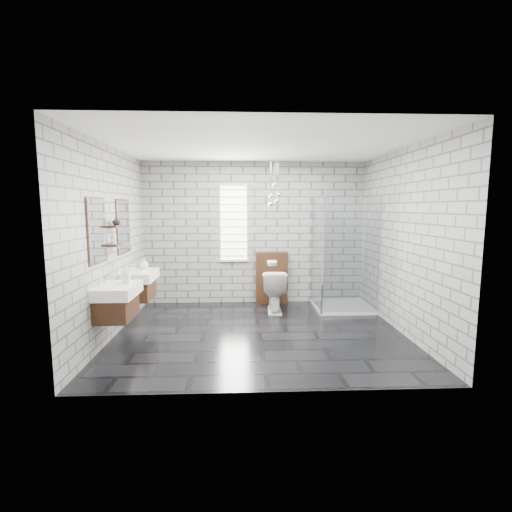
{
  "coord_description": "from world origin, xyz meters",
  "views": [
    {
      "loc": [
        -0.28,
        -5.3,
        1.84
      ],
      "look_at": [
        -0.03,
        0.35,
        1.1
      ],
      "focal_mm": 26.0,
      "sensor_mm": 36.0,
      "label": 1
    }
  ],
  "objects": [
    {
      "name": "vanity_right",
      "position": [
        -1.91,
        0.53,
        0.76
      ],
      "size": [
        0.47,
        0.7,
        1.57
      ],
      "color": "#3B2112",
      "rests_on": "wall_left"
    },
    {
      "name": "soap_bottle_b",
      "position": [
        -1.85,
        0.72,
        0.94
      ],
      "size": [
        0.18,
        0.18,
        0.18
      ],
      "primitive_type": "imported",
      "rotation": [
        0.0,
        0.0,
        0.32
      ],
      "color": "#B2B2B2",
      "rests_on": "vanity_right"
    },
    {
      "name": "wall_left",
      "position": [
        -2.11,
        0.0,
        1.35
      ],
      "size": [
        0.02,
        3.6,
        2.7
      ],
      "primitive_type": "cube",
      "color": "#999894",
      "rests_on": "floor"
    },
    {
      "name": "window",
      "position": [
        -0.4,
        1.78,
        1.55
      ],
      "size": [
        0.56,
        0.05,
        1.48
      ],
      "color": "white",
      "rests_on": "wall_back"
    },
    {
      "name": "vanity_left",
      "position": [
        -1.91,
        -0.54,
        0.76
      ],
      "size": [
        0.47,
        0.7,
        1.57
      ],
      "color": "#3B2112",
      "rests_on": "wall_left"
    },
    {
      "name": "soap_bottle_a",
      "position": [
        -1.78,
        -0.44,
        0.96
      ],
      "size": [
        0.11,
        0.11,
        0.22
      ],
      "primitive_type": "imported",
      "rotation": [
        0.0,
        0.0,
        0.12
      ],
      "color": "#B2B2B2",
      "rests_on": "vanity_left"
    },
    {
      "name": "toilet",
      "position": [
        0.32,
        1.14,
        0.37
      ],
      "size": [
        0.46,
        0.75,
        0.75
      ],
      "primitive_type": "imported",
      "rotation": [
        0.0,
        0.0,
        3.09
      ],
      "color": "white",
      "rests_on": "floor"
    },
    {
      "name": "shelf_lower",
      "position": [
        -2.03,
        -0.05,
        1.32
      ],
      "size": [
        0.14,
        0.3,
        0.03
      ],
      "primitive_type": "cube",
      "color": "#3B2112",
      "rests_on": "wall_left"
    },
    {
      "name": "ceiling",
      "position": [
        0.0,
        0.0,
        2.71
      ],
      "size": [
        4.2,
        3.6,
        0.02
      ],
      "primitive_type": "cube",
      "color": "white",
      "rests_on": "wall_back"
    },
    {
      "name": "wall_back",
      "position": [
        0.0,
        1.81,
        1.35
      ],
      "size": [
        4.2,
        0.02,
        2.7
      ],
      "primitive_type": "cube",
      "color": "#999894",
      "rests_on": "floor"
    },
    {
      "name": "wall_front",
      "position": [
        0.0,
        -1.81,
        1.35
      ],
      "size": [
        4.2,
        0.02,
        2.7
      ],
      "primitive_type": "cube",
      "color": "#999894",
      "rests_on": "floor"
    },
    {
      "name": "cistern_panel",
      "position": [
        0.32,
        1.7,
        0.5
      ],
      "size": [
        0.6,
        0.2,
        1.0
      ],
      "primitive_type": "cube",
      "color": "#3B2112",
      "rests_on": "floor"
    },
    {
      "name": "soap_bottle_c",
      "position": [
        -2.02,
        -0.13,
        1.43
      ],
      "size": [
        0.07,
        0.08,
        0.19
      ],
      "primitive_type": "imported",
      "rotation": [
        0.0,
        0.0,
        0.03
      ],
      "color": "#B2B2B2",
      "rests_on": "shelf_lower"
    },
    {
      "name": "shower_enclosure",
      "position": [
        1.5,
        1.18,
        0.5
      ],
      "size": [
        1.0,
        1.0,
        2.03
      ],
      "color": "white",
      "rests_on": "floor"
    },
    {
      "name": "vase",
      "position": [
        -2.02,
        0.01,
        1.65
      ],
      "size": [
        0.13,
        0.13,
        0.11
      ],
      "primitive_type": "imported",
      "rotation": [
        0.0,
        0.0,
        0.25
      ],
      "color": "#B2B2B2",
      "rests_on": "shelf_upper"
    },
    {
      "name": "flush_plate",
      "position": [
        0.32,
        1.6,
        0.8
      ],
      "size": [
        0.18,
        0.01,
        0.12
      ],
      "primitive_type": "cube",
      "color": "silver",
      "rests_on": "cistern_panel"
    },
    {
      "name": "pendant_cluster",
      "position": [
        0.34,
        1.37,
        2.06
      ],
      "size": [
        0.24,
        0.24,
        0.84
      ],
      "color": "silver",
      "rests_on": "ceiling"
    },
    {
      "name": "floor",
      "position": [
        0.0,
        0.0,
        -0.01
      ],
      "size": [
        4.2,
        3.6,
        0.02
      ],
      "primitive_type": "cube",
      "color": "black",
      "rests_on": "ground"
    },
    {
      "name": "wall_right",
      "position": [
        2.11,
        0.0,
        1.35
      ],
      "size": [
        0.02,
        3.6,
        2.7
      ],
      "primitive_type": "cube",
      "color": "#999894",
      "rests_on": "floor"
    },
    {
      "name": "shelf_upper",
      "position": [
        -2.03,
        -0.05,
        1.58
      ],
      "size": [
        0.14,
        0.3,
        0.03
      ],
      "primitive_type": "cube",
      "color": "#3B2112",
      "rests_on": "wall_left"
    }
  ]
}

